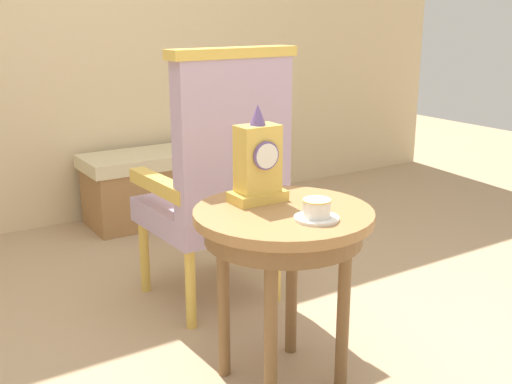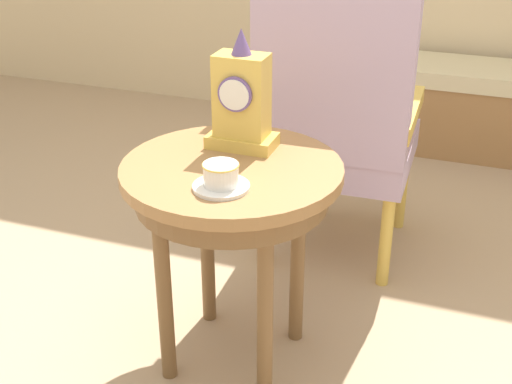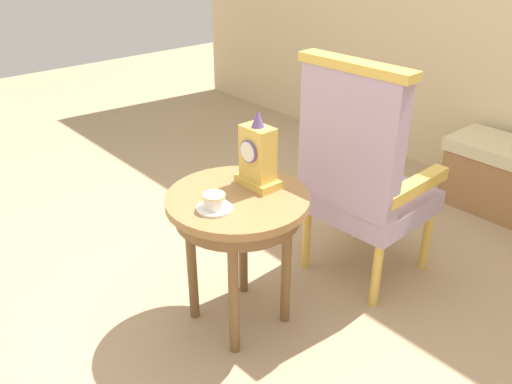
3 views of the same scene
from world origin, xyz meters
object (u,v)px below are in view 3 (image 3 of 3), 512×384
Objects in this scene: mantel_clock at (258,156)px; armchair at (361,173)px; side_table at (238,214)px; teacup_left at (214,203)px.

armchair is (0.15, 0.53, -0.19)m from mantel_clock.
side_table is at bearing -81.69° from mantel_clock.
teacup_left is at bearing -78.66° from side_table.
armchair reaches higher than side_table.
side_table is 1.91× the size of mantel_clock.
armchair reaches higher than teacup_left.
teacup_left is (0.03, -0.14, 0.12)m from side_table.
mantel_clock is (-0.05, 0.27, 0.10)m from teacup_left.
mantel_clock is 0.29× the size of armchair.
mantel_clock is at bearing 99.91° from teacup_left.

